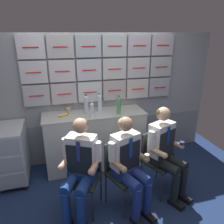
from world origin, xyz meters
name	(u,v)px	position (x,y,z in m)	size (l,w,h in m)	color
ground	(117,210)	(0.00, 0.00, -0.02)	(4.80, 4.80, 0.04)	#19294E
galley_bulkhead	(96,96)	(0.02, 1.37, 1.14)	(4.20, 0.14, 2.15)	#969DA0
galley_counter	(95,140)	(-0.06, 1.09, 0.47)	(1.62, 0.53, 0.94)	beige
service_trolley	(12,153)	(-1.33, 1.00, 0.47)	(0.40, 0.65, 0.88)	black
folding_chair_left	(85,169)	(-0.36, 0.22, 0.53)	(0.54, 0.54, 0.86)	#2D2D33
crew_member_left	(80,166)	(-0.44, 0.08, 0.69)	(0.57, 0.66, 1.25)	black
folding_chair_right	(121,166)	(0.09, 0.16, 0.53)	(0.51, 0.51, 0.86)	#2D2D33
crew_member_right	(129,162)	(0.15, 0.01, 0.68)	(0.52, 0.65, 1.24)	black
folding_chair_by_counter	(155,154)	(0.65, 0.31, 0.53)	(0.53, 0.53, 0.86)	#2D2D33
crew_member_by_counter	(166,149)	(0.72, 0.16, 0.69)	(0.55, 0.66, 1.25)	black
water_bottle_tall	(100,103)	(0.04, 1.15, 1.09)	(0.07, 0.07, 0.30)	silver
sparkling_bottle_green	(119,105)	(0.30, 0.96, 1.08)	(0.07, 0.07, 0.30)	#4B9C57
water_bottle_clear	(92,110)	(-0.12, 0.93, 1.06)	(0.06, 0.06, 0.25)	silver
water_bottle_blue_cap	(86,104)	(-0.18, 1.11, 1.09)	(0.06, 0.06, 0.31)	silver
espresso_cup_small	(87,109)	(-0.16, 1.21, 0.99)	(0.06, 0.06, 0.08)	tan
coffee_cup_white	(68,110)	(-0.45, 1.24, 0.98)	(0.07, 0.07, 0.08)	tan
snack_banana	(64,115)	(-0.54, 1.07, 0.96)	(0.17, 0.10, 0.04)	yellow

